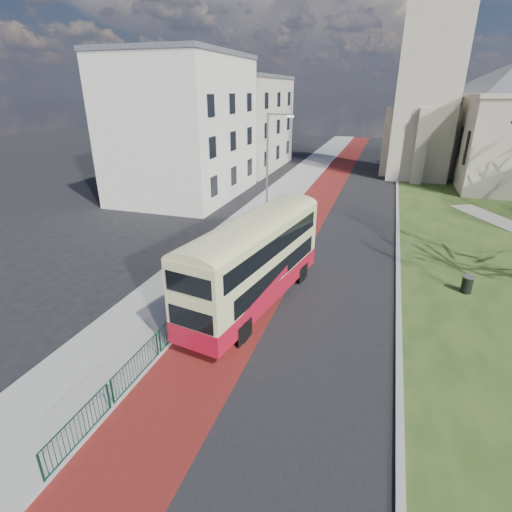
% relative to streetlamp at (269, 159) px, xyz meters
% --- Properties ---
extents(ground, '(160.00, 160.00, 0.00)m').
position_rel_streetlamp_xyz_m(ground, '(4.35, -18.00, -4.59)').
color(ground, black).
rests_on(ground, ground).
extents(road_carriageway, '(9.00, 120.00, 0.01)m').
position_rel_streetlamp_xyz_m(road_carriageway, '(5.85, 2.00, -4.59)').
color(road_carriageway, black).
rests_on(road_carriageway, ground).
extents(bus_lane, '(3.40, 120.00, 0.01)m').
position_rel_streetlamp_xyz_m(bus_lane, '(3.15, 2.00, -4.59)').
color(bus_lane, '#591414').
rests_on(bus_lane, ground).
extents(pavement_west, '(4.00, 120.00, 0.12)m').
position_rel_streetlamp_xyz_m(pavement_west, '(-0.65, 2.00, -4.53)').
color(pavement_west, gray).
rests_on(pavement_west, ground).
extents(kerb_west, '(0.25, 120.00, 0.13)m').
position_rel_streetlamp_xyz_m(kerb_west, '(1.35, 2.00, -4.53)').
color(kerb_west, '#999993').
rests_on(kerb_west, ground).
extents(kerb_east, '(0.25, 80.00, 0.13)m').
position_rel_streetlamp_xyz_m(kerb_east, '(10.45, 4.00, -4.53)').
color(kerb_east, '#999993').
rests_on(kerb_east, ground).
extents(pedestrian_railing, '(0.07, 24.00, 1.12)m').
position_rel_streetlamp_xyz_m(pedestrian_railing, '(1.40, -14.00, -4.04)').
color(pedestrian_railing, '#0C3826').
rests_on(pedestrian_railing, ground).
extents(gothic_church, '(16.38, 18.00, 40.00)m').
position_rel_streetlamp_xyz_m(gothic_church, '(16.91, 20.00, 8.54)').
color(gothic_church, '#A19782').
rests_on(gothic_church, ground).
extents(street_block_near, '(10.30, 14.30, 13.00)m').
position_rel_streetlamp_xyz_m(street_block_near, '(-9.65, 4.00, 1.92)').
color(street_block_near, silver).
rests_on(street_block_near, ground).
extents(street_block_far, '(10.30, 16.30, 11.50)m').
position_rel_streetlamp_xyz_m(street_block_far, '(-9.65, 20.00, 1.17)').
color(street_block_far, '#BBB39E').
rests_on(street_block_far, ground).
extents(streetlamp, '(2.13, 0.18, 8.00)m').
position_rel_streetlamp_xyz_m(streetlamp, '(0.00, 0.00, 0.00)').
color(streetlamp, gray).
rests_on(streetlamp, pavement_west).
extents(bus, '(4.08, 10.43, 4.26)m').
position_rel_streetlamp_xyz_m(bus, '(3.70, -14.96, -2.17)').
color(bus, '#A60F23').
rests_on(bus, ground).
extents(litter_bin, '(0.75, 0.75, 0.92)m').
position_rel_streetlamp_xyz_m(litter_bin, '(13.76, -10.53, -4.09)').
color(litter_bin, black).
rests_on(litter_bin, grass_green).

